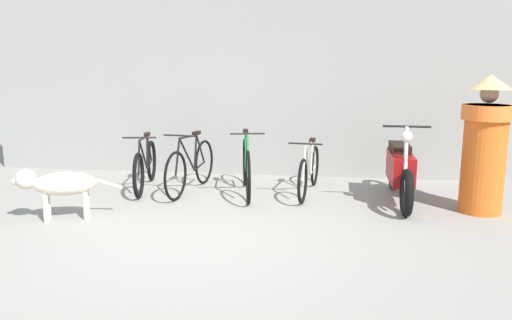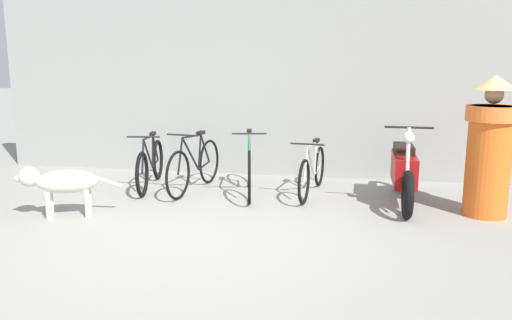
{
  "view_description": "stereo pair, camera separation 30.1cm",
  "coord_description": "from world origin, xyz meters",
  "px_view_note": "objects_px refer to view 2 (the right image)",
  "views": [
    {
      "loc": [
        1.43,
        -4.86,
        1.82
      ],
      "look_at": [
        0.6,
        1.16,
        0.65
      ],
      "focal_mm": 35.0,
      "sensor_mm": 36.0,
      "label": 1
    },
    {
      "loc": [
        1.73,
        -4.81,
        1.82
      ],
      "look_at": [
        0.6,
        1.16,
        0.65
      ],
      "focal_mm": 35.0,
      "sensor_mm": 36.0,
      "label": 2
    }
  ],
  "objects_px": {
    "bicycle_3": "(312,171)",
    "person_in_robes": "(490,146)",
    "bicycle_0": "(151,165)",
    "motorcycle": "(404,172)",
    "bicycle_1": "(195,166)",
    "stray_dog": "(60,182)",
    "bicycle_2": "(249,167)"
  },
  "relations": [
    {
      "from": "motorcycle",
      "to": "stray_dog",
      "type": "distance_m",
      "value": 4.33
    },
    {
      "from": "bicycle_0",
      "to": "bicycle_2",
      "type": "height_order",
      "value": "bicycle_2"
    },
    {
      "from": "bicycle_3",
      "to": "bicycle_1",
      "type": "bearing_deg",
      "value": -79.16
    },
    {
      "from": "bicycle_1",
      "to": "motorcycle",
      "type": "distance_m",
      "value": 2.92
    },
    {
      "from": "bicycle_1",
      "to": "bicycle_2",
      "type": "relative_size",
      "value": 0.97
    },
    {
      "from": "bicycle_0",
      "to": "bicycle_1",
      "type": "xyz_separation_m",
      "value": [
        0.71,
        -0.07,
        0.03
      ]
    },
    {
      "from": "bicycle_0",
      "to": "bicycle_3",
      "type": "relative_size",
      "value": 1.02
    },
    {
      "from": "bicycle_3",
      "to": "motorcycle",
      "type": "bearing_deg",
      "value": 85.67
    },
    {
      "from": "motorcycle",
      "to": "person_in_robes",
      "type": "xyz_separation_m",
      "value": [
        0.93,
        -0.37,
        0.43
      ]
    },
    {
      "from": "bicycle_3",
      "to": "stray_dog",
      "type": "relative_size",
      "value": 1.42
    },
    {
      "from": "bicycle_3",
      "to": "person_in_robes",
      "type": "distance_m",
      "value": 2.3
    },
    {
      "from": "bicycle_0",
      "to": "person_in_robes",
      "type": "bearing_deg",
      "value": 72.4
    },
    {
      "from": "bicycle_0",
      "to": "bicycle_3",
      "type": "bearing_deg",
      "value": 80.44
    },
    {
      "from": "bicycle_3",
      "to": "person_in_robes",
      "type": "height_order",
      "value": "person_in_robes"
    },
    {
      "from": "motorcycle",
      "to": "bicycle_2",
      "type": "bearing_deg",
      "value": -92.12
    },
    {
      "from": "motorcycle",
      "to": "bicycle_1",
      "type": "bearing_deg",
      "value": -91.76
    },
    {
      "from": "motorcycle",
      "to": "bicycle_0",
      "type": "bearing_deg",
      "value": -92.35
    },
    {
      "from": "bicycle_1",
      "to": "stray_dog",
      "type": "xyz_separation_m",
      "value": [
        -1.19,
        -1.54,
        0.07
      ]
    },
    {
      "from": "bicycle_1",
      "to": "stray_dog",
      "type": "height_order",
      "value": "bicycle_1"
    },
    {
      "from": "person_in_robes",
      "to": "motorcycle",
      "type": "bearing_deg",
      "value": 5.11
    },
    {
      "from": "bicycle_3",
      "to": "bicycle_0",
      "type": "bearing_deg",
      "value": -81.93
    },
    {
      "from": "bicycle_1",
      "to": "bicycle_3",
      "type": "bearing_deg",
      "value": 101.83
    },
    {
      "from": "bicycle_0",
      "to": "bicycle_2",
      "type": "xyz_separation_m",
      "value": [
        1.53,
        -0.1,
        0.05
      ]
    },
    {
      "from": "bicycle_0",
      "to": "bicycle_1",
      "type": "distance_m",
      "value": 0.72
    },
    {
      "from": "bicycle_0",
      "to": "bicycle_1",
      "type": "bearing_deg",
      "value": 73.83
    },
    {
      "from": "bicycle_3",
      "to": "stray_dog",
      "type": "xyz_separation_m",
      "value": [
        -2.89,
        -1.64,
        0.1
      ]
    },
    {
      "from": "bicycle_3",
      "to": "motorcycle",
      "type": "xyz_separation_m",
      "value": [
        1.21,
        -0.25,
        0.1
      ]
    },
    {
      "from": "bicycle_2",
      "to": "stray_dog",
      "type": "relative_size",
      "value": 1.48
    },
    {
      "from": "person_in_robes",
      "to": "bicycle_2",
      "type": "bearing_deg",
      "value": 17.37
    },
    {
      "from": "bicycle_3",
      "to": "person_in_robes",
      "type": "relative_size",
      "value": 0.98
    },
    {
      "from": "bicycle_0",
      "to": "bicycle_2",
      "type": "bearing_deg",
      "value": 75.92
    },
    {
      "from": "bicycle_0",
      "to": "motorcycle",
      "type": "bearing_deg",
      "value": 76.24
    }
  ]
}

